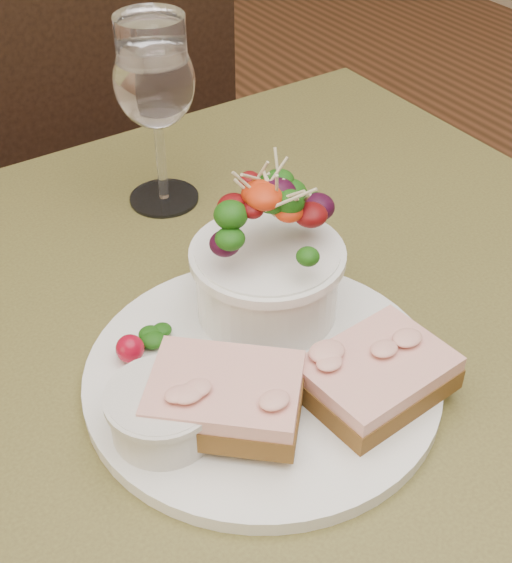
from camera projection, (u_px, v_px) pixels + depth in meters
cafe_table at (266, 441)px, 0.68m from camera, size 0.80×0.80×0.75m
chair_far at (84, 286)px, 1.41m from camera, size 0.43×0.43×0.90m
dinner_plate at (262, 376)px, 0.59m from camera, size 0.27×0.27×0.01m
sandwich_front at (376, 375)px, 0.57m from camera, size 0.11×0.08×0.03m
sandwich_back at (225, 396)px, 0.54m from camera, size 0.13×0.13×0.03m
ramekin at (163, 410)px, 0.53m from camera, size 0.07×0.07×0.04m
salad_bowl at (267, 252)px, 0.61m from camera, size 0.11×0.11×0.13m
garnish at (138, 342)px, 0.60m from camera, size 0.05×0.04×0.02m
wine_glass at (155, 86)px, 0.72m from camera, size 0.08×0.08×0.18m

